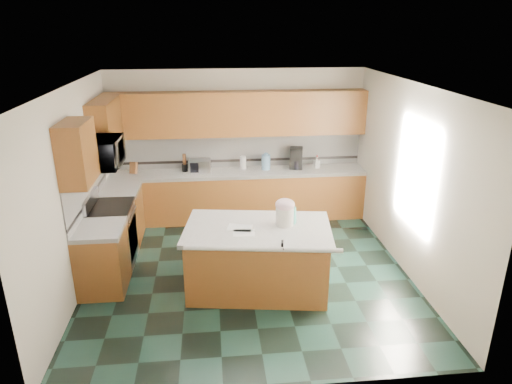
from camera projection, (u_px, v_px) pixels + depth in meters
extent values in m
plane|color=black|center=(248.00, 272.00, 6.73)|extent=(4.60, 4.60, 0.00)
plane|color=white|center=(247.00, 86.00, 5.79)|extent=(4.60, 4.60, 0.00)
cube|color=silver|center=(237.00, 144.00, 8.42)|extent=(4.60, 0.04, 2.70)
cube|color=silver|center=(269.00, 272.00, 4.10)|extent=(4.60, 0.04, 2.70)
cube|color=silver|center=(73.00, 192.00, 6.04)|extent=(0.04, 4.60, 2.70)
cube|color=silver|center=(410.00, 180.00, 6.48)|extent=(0.04, 4.60, 2.70)
cube|color=#3B220D|center=(239.00, 196.00, 8.44)|extent=(4.60, 0.60, 0.86)
cube|color=white|center=(239.00, 173.00, 8.28)|extent=(4.60, 0.64, 0.06)
cube|color=#3B220D|center=(237.00, 114.00, 8.04)|extent=(4.60, 0.33, 0.78)
cube|color=silver|center=(237.00, 150.00, 8.43)|extent=(4.60, 0.02, 0.63)
cube|color=black|center=(238.00, 160.00, 8.49)|extent=(4.60, 0.01, 0.05)
cube|color=#3B220D|center=(122.00, 216.00, 7.59)|extent=(0.60, 0.82, 0.86)
cube|color=white|center=(119.00, 190.00, 7.43)|extent=(0.64, 0.82, 0.06)
cube|color=#3B220D|center=(103.00, 260.00, 6.17)|extent=(0.60, 0.72, 0.86)
cube|color=white|center=(98.00, 230.00, 6.00)|extent=(0.64, 0.72, 0.06)
cube|color=silver|center=(87.00, 186.00, 6.59)|extent=(0.02, 2.30, 0.63)
cube|color=black|center=(89.00, 198.00, 6.66)|extent=(0.01, 2.30, 0.05)
cube|color=#3B220D|center=(105.00, 125.00, 7.18)|extent=(0.33, 1.09, 0.78)
cube|color=#3B220D|center=(77.00, 153.00, 5.62)|extent=(0.33, 0.72, 0.78)
cube|color=#B7B7BC|center=(113.00, 236.00, 6.85)|extent=(0.60, 0.76, 0.88)
cube|color=black|center=(133.00, 237.00, 6.89)|extent=(0.02, 0.68, 0.55)
cube|color=black|center=(109.00, 208.00, 6.69)|extent=(0.62, 0.78, 0.04)
cylinder|color=#B7B7BC|center=(132.00, 214.00, 6.76)|extent=(0.02, 0.66, 0.02)
cube|color=#B7B7BC|center=(90.00, 201.00, 6.62)|extent=(0.06, 0.76, 0.18)
imported|color=#B7B7BC|center=(103.00, 153.00, 6.40)|extent=(0.50, 0.73, 0.41)
cube|color=#3B220D|center=(258.00, 260.00, 6.18)|extent=(1.95, 1.29, 0.86)
cube|color=white|center=(258.00, 229.00, 6.02)|extent=(2.06, 1.40, 0.06)
cylinder|color=white|center=(263.00, 249.00, 5.49)|extent=(1.91, 0.33, 0.06)
cylinder|color=silver|center=(285.00, 216.00, 6.03)|extent=(0.28, 0.28, 0.25)
ellipsoid|color=beige|center=(285.00, 205.00, 5.98)|extent=(0.26, 0.26, 0.16)
cylinder|color=tan|center=(285.00, 201.00, 5.96)|extent=(0.09, 0.03, 0.03)
sphere|color=tan|center=(282.00, 201.00, 5.95)|extent=(0.05, 0.05, 0.05)
sphere|color=tan|center=(288.00, 201.00, 5.96)|extent=(0.05, 0.05, 0.05)
imported|color=teal|center=(292.00, 212.00, 6.06)|extent=(0.14, 0.14, 0.32)
cube|color=white|center=(244.00, 233.00, 5.84)|extent=(0.29, 0.23, 0.00)
cube|color=white|center=(240.00, 228.00, 5.99)|extent=(0.37, 0.31, 0.00)
cube|color=black|center=(282.00, 245.00, 5.51)|extent=(0.04, 0.10, 0.08)
cylinder|color=black|center=(283.00, 248.00, 5.47)|extent=(0.01, 0.06, 0.01)
cube|color=#472814|center=(134.00, 168.00, 8.10)|extent=(0.14, 0.18, 0.23)
cylinder|color=black|center=(185.00, 168.00, 8.23)|extent=(0.11, 0.11, 0.13)
cylinder|color=#472814|center=(184.00, 159.00, 8.17)|extent=(0.06, 0.06, 0.19)
cube|color=#B7B7BC|center=(200.00, 166.00, 8.21)|extent=(0.40, 0.29, 0.22)
cube|color=black|center=(200.00, 168.00, 8.10)|extent=(0.34, 0.01, 0.18)
cylinder|color=white|center=(243.00, 163.00, 8.33)|extent=(0.11, 0.11, 0.25)
cylinder|color=#B7B7BC|center=(243.00, 169.00, 8.37)|extent=(0.16, 0.16, 0.01)
cylinder|color=#628CB3|center=(266.00, 162.00, 8.33)|extent=(0.16, 0.16, 0.27)
cylinder|color=#628CB3|center=(266.00, 154.00, 8.28)|extent=(0.08, 0.08, 0.04)
cube|color=black|center=(296.00, 158.00, 8.38)|extent=(0.27, 0.29, 0.39)
cylinder|color=black|center=(296.00, 165.00, 8.37)|extent=(0.16, 0.16, 0.16)
imported|color=white|center=(317.00, 162.00, 8.42)|extent=(0.11, 0.11, 0.21)
cylinder|color=red|center=(317.00, 156.00, 8.38)|extent=(0.02, 0.02, 0.03)
cube|color=white|center=(415.00, 174.00, 6.24)|extent=(0.02, 1.40, 1.10)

